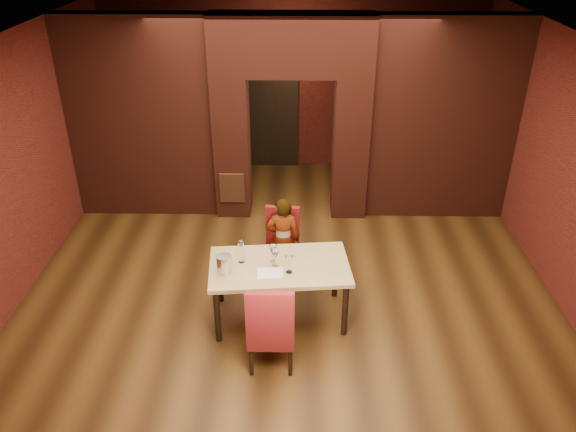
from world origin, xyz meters
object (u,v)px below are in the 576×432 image
object	(u,v)px
person_seated	(283,240)
wine_glass_b	(275,258)
chair_near	(271,322)
dining_table	(280,291)
wine_glass_c	(289,264)
water_bottle	(241,251)
potted_plant	(321,265)
wine_bucket	(224,264)
chair_far	(281,246)
wine_glass_a	(273,254)

from	to	relation	value
person_seated	wine_glass_b	size ratio (longest dim) A/B	5.57
chair_near	wine_glass_b	size ratio (longest dim) A/B	4.98
dining_table	wine_glass_c	world-z (taller)	wine_glass_c
wine_glass_b	water_bottle	xyz separation A→B (m)	(-0.41, 0.09, 0.04)
water_bottle	potted_plant	size ratio (longest dim) A/B	0.74
person_seated	wine_glass_c	bearing A→B (deg)	94.30
wine_glass_c	potted_plant	world-z (taller)	wine_glass_c
water_bottle	person_seated	bearing A→B (deg)	58.24
person_seated	wine_glass_c	size ratio (longest dim) A/B	5.51
potted_plant	wine_bucket	bearing A→B (deg)	-138.66
wine_glass_c	wine_bucket	world-z (taller)	wine_glass_c
dining_table	water_bottle	xyz separation A→B (m)	(-0.46, 0.05, 0.54)
chair_far	potted_plant	size ratio (longest dim) A/B	2.49
chair_near	person_seated	size ratio (longest dim) A/B	0.89
chair_near	dining_table	bearing A→B (deg)	-95.17
person_seated	potted_plant	xyz separation A→B (m)	(0.53, 0.05, -0.42)
chair_far	wine_bucket	size ratio (longest dim) A/B	4.57
dining_table	wine_glass_c	bearing A→B (deg)	-57.86
wine_glass_c	person_seated	bearing A→B (deg)	95.73
chair_far	chair_near	world-z (taller)	chair_near
chair_near	wine_bucket	size ratio (longest dim) A/B	5.08
wine_glass_b	chair_far	bearing A→B (deg)	87.25
wine_bucket	potted_plant	distance (m)	1.71
water_bottle	dining_table	bearing A→B (deg)	-6.82
wine_glass_a	wine_bucket	world-z (taller)	wine_glass_a
chair_near	wine_glass_a	bearing A→B (deg)	-89.90
potted_plant	chair_far	bearing A→B (deg)	-178.61
wine_glass_a	potted_plant	distance (m)	1.24
wine_glass_a	water_bottle	xyz separation A→B (m)	(-0.38, -0.00, 0.04)
potted_plant	person_seated	bearing A→B (deg)	-174.33
dining_table	wine_glass_a	world-z (taller)	wine_glass_a
dining_table	chair_far	bearing A→B (deg)	85.12
wine_bucket	potted_plant	bearing A→B (deg)	41.34
wine_glass_a	wine_glass_c	bearing A→B (deg)	-47.74
dining_table	chair_far	distance (m)	0.87
dining_table	wine_glass_b	bearing A→B (deg)	-149.56
chair_near	wine_glass_b	distance (m)	0.83
wine_glass_b	potted_plant	xyz separation A→B (m)	(0.59, 0.91, -0.69)
dining_table	wine_bucket	bearing A→B (deg)	-171.00
person_seated	wine_bucket	bearing A→B (deg)	55.00
dining_table	person_seated	bearing A→B (deg)	83.33
dining_table	water_bottle	size ratio (longest dim) A/B	5.55
person_seated	water_bottle	bearing A→B (deg)	56.81
chair_near	wine_glass_b	xyz separation A→B (m)	(0.02, 0.76, 0.33)
dining_table	water_bottle	world-z (taller)	water_bottle
potted_plant	wine_glass_c	bearing A→B (deg)	-112.50
chair_far	wine_glass_c	xyz separation A→B (m)	(0.12, -1.02, 0.39)
dining_table	wine_bucket	xyz separation A→B (m)	(-0.63, -0.16, 0.50)
chair_near	wine_glass_a	size ratio (longest dim) A/B	4.90
person_seated	wine_glass_c	distance (m)	1.02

